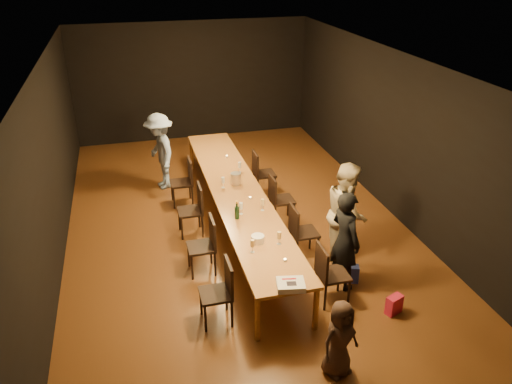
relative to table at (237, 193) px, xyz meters
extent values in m
plane|color=#402310|center=(0.00, 0.00, -0.70)|extent=(10.00, 10.00, 0.00)
cube|color=black|center=(0.00, 5.00, 0.80)|extent=(6.00, 0.04, 3.00)
cube|color=black|center=(0.00, -5.00, 0.80)|extent=(6.00, 0.04, 3.00)
cube|color=black|center=(-3.00, 0.00, 0.80)|extent=(0.04, 10.00, 3.00)
cube|color=black|center=(3.00, 0.00, 0.80)|extent=(0.04, 10.00, 3.00)
cube|color=silver|center=(0.00, 0.00, 2.30)|extent=(6.00, 10.00, 0.04)
cube|color=brown|center=(0.00, 0.00, 0.02)|extent=(0.90, 6.00, 0.05)
cylinder|color=brown|center=(-0.40, -2.90, -0.35)|extent=(0.08, 0.08, 0.70)
cylinder|color=brown|center=(0.40, -2.90, -0.35)|extent=(0.08, 0.08, 0.70)
cylinder|color=brown|center=(-0.40, 2.90, -0.35)|extent=(0.08, 0.08, 0.70)
cylinder|color=brown|center=(0.40, 2.90, -0.35)|extent=(0.08, 0.08, 0.70)
imported|color=black|center=(1.15, -2.07, 0.08)|extent=(0.50, 0.65, 1.56)
imported|color=beige|center=(1.47, -1.39, 0.14)|extent=(0.84, 0.96, 1.68)
imported|color=#849ECC|center=(-1.15, 2.08, 0.11)|extent=(0.79, 1.14, 1.62)
imported|color=#432E25|center=(0.39, -3.68, -0.19)|extent=(0.58, 0.47, 1.02)
cube|color=#CF1F42|center=(1.59, -2.89, -0.56)|extent=(0.27, 0.21, 0.28)
cube|color=#2A3FB6|center=(1.32, -2.05, -0.56)|extent=(0.25, 0.21, 0.28)
cube|color=white|center=(0.04, -2.89, 0.09)|extent=(0.40, 0.35, 0.08)
cube|color=black|center=(0.04, -2.92, 0.13)|extent=(0.14, 0.11, 0.00)
cube|color=red|center=(0.04, -2.82, 0.13)|extent=(0.18, 0.07, 0.00)
cylinder|color=white|center=(-0.09, -1.75, 0.10)|extent=(0.21, 0.21, 0.11)
cylinder|color=silver|center=(0.04, 0.27, 0.16)|extent=(0.21, 0.21, 0.21)
cylinder|color=#B2B7B2|center=(0.15, -2.31, 0.06)|extent=(0.05, 0.05, 0.03)
cylinder|color=#B2B7B2|center=(0.15, -0.37, 0.06)|extent=(0.05, 0.05, 0.03)
cylinder|color=#B2B7B2|center=(0.15, 1.56, 0.06)|extent=(0.05, 0.05, 0.03)
camera|label=1|loc=(-1.71, -7.74, 3.96)|focal=35.00mm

